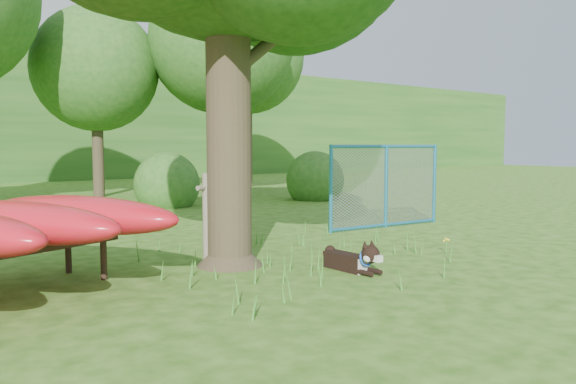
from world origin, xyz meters
TOP-DOWN VIEW (x-y plane):
  - ground at (0.00, 0.00)m, footprint 80.00×80.00m
  - wooden_post at (-0.93, 1.58)m, footprint 0.35×0.17m
  - husky_dog at (0.43, 0.05)m, footprint 0.27×1.05m
  - fence_section at (3.80, 2.59)m, footprint 2.89×0.32m
  - wildflower_clump at (2.44, 0.08)m, footprint 0.11×0.10m
  - bg_tree_c at (1.50, 13.00)m, footprint 4.00×4.00m
  - bg_tree_d at (5.00, 11.00)m, footprint 4.80×4.80m
  - bg_tree_e at (8.00, 14.00)m, footprint 4.60×4.60m
  - shrub_right at (6.50, 8.00)m, footprint 1.80×1.80m
  - shrub_mid at (2.00, 9.00)m, footprint 1.80×1.80m

SIDE VIEW (x-z plane):
  - ground at x=0.00m, z-range 0.00..0.00m
  - shrub_right at x=6.50m, z-range -0.90..0.90m
  - shrub_mid at x=2.00m, z-range -0.90..0.90m
  - husky_dog at x=0.43m, z-range -0.07..0.40m
  - wildflower_clump at x=2.44m, z-range 0.07..0.31m
  - wooden_post at x=-0.93m, z-range 0.04..1.33m
  - fence_section at x=3.80m, z-range -0.56..2.26m
  - bg_tree_c at x=1.50m, z-range 1.05..7.17m
  - bg_tree_d at x=5.00m, z-range 1.33..8.83m
  - bg_tree_e at x=8.00m, z-range 1.46..9.01m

